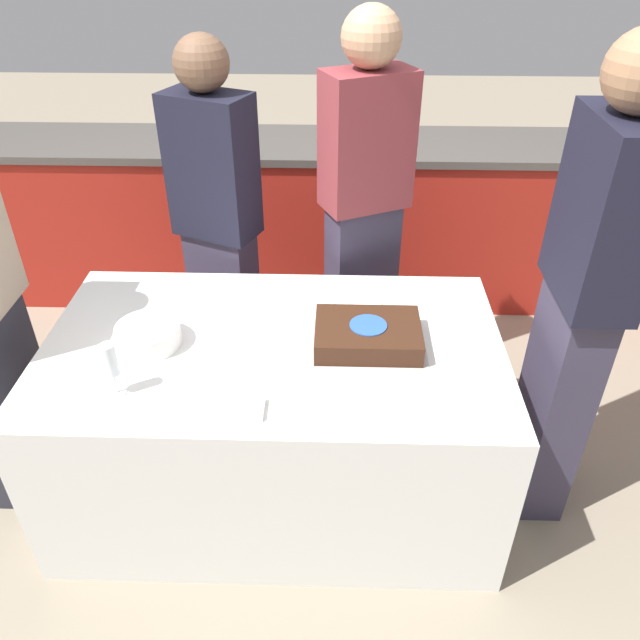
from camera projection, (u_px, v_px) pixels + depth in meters
name	position (u px, v px, depth m)	size (l,w,h in m)	color
ground_plane	(280.00, 481.00, 2.60)	(14.00, 14.00, 0.00)	gray
back_counter	(300.00, 219.00, 3.61)	(4.40, 0.58, 0.92)	#A82319
dining_table	(277.00, 418.00, 2.40)	(1.62, 0.95, 0.72)	white
cake	(368.00, 334.00, 2.16)	(0.40, 0.30, 0.08)	#B7B2AD
plate_stack	(149.00, 335.00, 2.16)	(0.22, 0.22, 0.08)	white
wine_glass	(110.00, 362.00, 1.90)	(0.06, 0.06, 0.19)	white
side_plate_near_cake	(358.00, 300.00, 2.42)	(0.19, 0.19, 0.00)	white
utensil_pile	(240.00, 408.00, 1.90)	(0.15, 0.09, 0.02)	white
person_cutting_cake	(364.00, 212.00, 2.65)	(0.40, 0.33, 1.71)	#383347
person_seated_right	(582.00, 299.00, 2.05)	(0.23, 0.39, 1.75)	#383347
person_standing_back	(218.00, 223.00, 2.70)	(0.40, 0.32, 1.61)	#383347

